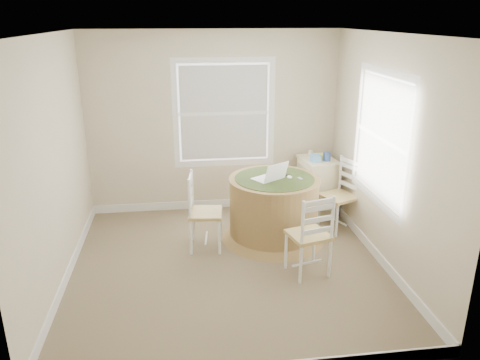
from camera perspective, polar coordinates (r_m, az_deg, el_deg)
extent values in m
cube|color=#756A4A|center=(5.57, -1.48, -10.52)|extent=(3.60, 3.60, 0.02)
cube|color=white|center=(4.82, -1.76, 17.55)|extent=(3.60, 3.60, 0.02)
cube|color=beige|center=(6.79, -3.24, 6.91)|extent=(3.60, 0.02, 2.60)
cube|color=beige|center=(3.36, 1.68, -6.45)|extent=(3.60, 0.02, 2.60)
cube|color=beige|center=(5.18, -21.93, 1.54)|extent=(0.02, 3.60, 2.60)
cube|color=beige|center=(5.52, 17.44, 3.11)|extent=(0.02, 3.60, 2.60)
cube|color=white|center=(7.14, -3.04, -2.88)|extent=(3.60, 0.02, 0.12)
cube|color=white|center=(5.66, -20.14, -10.48)|extent=(0.02, 3.60, 0.12)
cube|color=white|center=(5.96, 16.06, -8.40)|extent=(0.02, 3.60, 0.12)
cylinder|color=olive|center=(6.04, 4.14, -3.17)|extent=(1.13, 1.13, 0.74)
cone|color=olive|center=(6.21, 4.04, -6.67)|extent=(1.33, 1.33, 0.08)
cylinder|color=olive|center=(5.91, 4.22, 0.04)|extent=(1.15, 1.15, 0.03)
cylinder|color=#3F5424|center=(5.91, 4.22, 0.19)|extent=(1.01, 1.01, 0.01)
cone|color=#3F5424|center=(5.92, 4.21, -0.32)|extent=(1.11, 1.11, 0.10)
cube|color=white|center=(5.89, 3.37, 0.19)|extent=(0.44, 0.41, 0.02)
cube|color=silver|center=(5.89, 3.37, 0.28)|extent=(0.32, 0.28, 0.00)
cube|color=black|center=(5.74, 4.48, 0.97)|extent=(0.34, 0.25, 0.23)
ellipsoid|color=white|center=(5.94, 6.08, 0.36)|extent=(0.09, 0.12, 0.04)
cube|color=#B7BABF|center=(5.92, 7.33, 0.16)|extent=(0.07, 0.10, 0.02)
cube|color=black|center=(6.00, 5.95, 0.50)|extent=(0.07, 0.06, 0.02)
cube|color=#FAE8BB|center=(6.94, 9.37, -0.79)|extent=(0.50, 0.63, 0.80)
cube|color=#FAE8BB|center=(6.81, 9.56, 2.45)|extent=(0.53, 0.67, 0.02)
cube|color=#BCB88B|center=(6.94, 7.51, -2.82)|extent=(0.07, 0.50, 0.17)
cube|color=#BCB88B|center=(6.85, 7.60, -0.92)|extent=(0.07, 0.50, 0.17)
cube|color=#BCB88B|center=(6.77, 7.68, 0.94)|extent=(0.07, 0.50, 0.17)
cube|color=#61A4DD|center=(6.65, 9.11, 2.61)|extent=(0.13, 0.13, 0.10)
cube|color=#D3E350|center=(6.85, 9.73, 2.89)|extent=(0.16, 0.12, 0.06)
cube|color=#304B90|center=(6.72, 10.60, 2.78)|extent=(0.09, 0.09, 0.12)
cylinder|color=beige|center=(6.91, 8.53, 3.23)|extent=(0.07, 0.07, 0.09)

